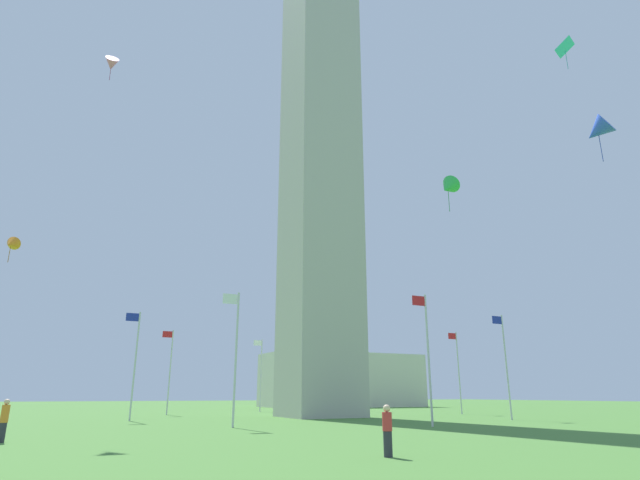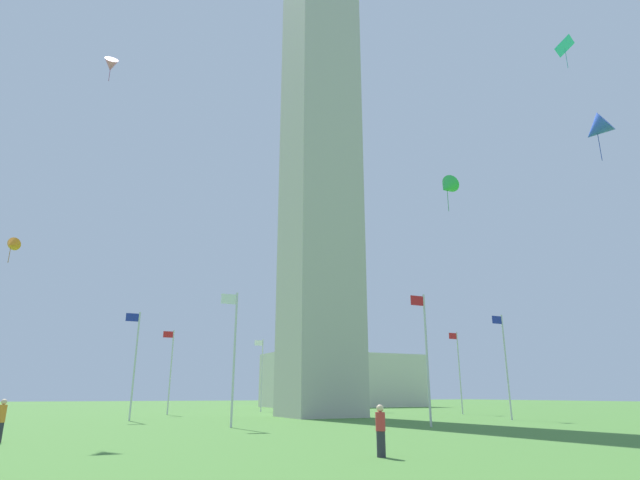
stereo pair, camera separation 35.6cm
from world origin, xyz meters
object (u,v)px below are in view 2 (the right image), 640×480
(kite_cyan_diamond, at_px, (565,47))
(kite_orange_delta, at_px, (11,245))
(flagpole_w, at_px, (262,371))
(kite_blue_delta, at_px, (597,129))
(flagpole_n, at_px, (135,360))
(flagpole_se, at_px, (505,361))
(obelisk_monument, at_px, (320,122))
(flagpole_nw, at_px, (170,368))
(flagpole_s, at_px, (459,368))
(person_orange_shirt, at_px, (1,421))
(flagpole_e, at_px, (426,352))
(kite_pink_delta, at_px, (111,65))
(kite_green_delta, at_px, (447,187))
(flagpole_sw, at_px, (365,372))
(flagpole_ne, at_px, (234,351))
(distant_building, at_px, (344,380))
(person_red_shirt, at_px, (381,431))

(kite_cyan_diamond, height_order, kite_orange_delta, kite_cyan_diamond)
(flagpole_w, height_order, kite_blue_delta, kite_blue_delta)
(flagpole_n, xyz_separation_m, flagpole_se, (-27.65, 11.45, 0.00))
(obelisk_monument, xyz_separation_m, flagpole_n, (16.26, 0.00, -25.10))
(flagpole_nw, bearing_deg, flagpole_s, 157.50)
(person_orange_shirt, relative_size, kite_blue_delta, 0.55)
(obelisk_monument, xyz_separation_m, flagpole_se, (-11.40, 11.45, -25.10))
(flagpole_e, xyz_separation_m, kite_pink_delta, (20.78, -10.88, 22.34))
(kite_green_delta, distance_m, kite_orange_delta, 33.12)
(flagpole_w, height_order, kite_green_delta, kite_green_delta)
(kite_cyan_diamond, bearing_deg, kite_green_delta, -23.58)
(obelisk_monument, relative_size, flagpole_se, 7.10)
(flagpole_se, relative_size, kite_pink_delta, 3.87)
(flagpole_se, bearing_deg, flagpole_sw, -90.00)
(obelisk_monument, height_order, kite_blue_delta, obelisk_monument)
(flagpole_w, bearing_deg, person_orange_shirt, 55.18)
(flagpole_ne, xyz_separation_m, flagpole_se, (-22.91, 0.00, 0.00))
(flagpole_se, distance_m, flagpole_nw, 32.40)
(kite_green_delta, bearing_deg, flagpole_e, 17.94)
(flagpole_w, distance_m, person_orange_shirt, 40.71)
(flagpole_s, xyz_separation_m, kite_cyan_diamond, (2.33, 19.37, 25.67))
(flagpole_ne, xyz_separation_m, kite_cyan_diamond, (-25.33, 7.92, 25.67))
(obelisk_monument, relative_size, kite_orange_delta, 29.25)
(flagpole_n, distance_m, flagpole_se, 29.93)
(flagpole_n, height_order, distant_building, flagpole_n)
(flagpole_se, bearing_deg, kite_green_delta, 24.65)
(flagpole_sw, relative_size, kite_orange_delta, 4.12)
(person_orange_shirt, xyz_separation_m, kite_orange_delta, (2.69, -16.18, 11.75))
(flagpole_se, bearing_deg, flagpole_e, 22.50)
(flagpole_w, distance_m, flagpole_nw, 12.40)
(flagpole_e, xyz_separation_m, flagpole_sw, (-11.45, -27.65, 0.00))
(person_orange_shirt, height_order, kite_pink_delta, kite_pink_delta)
(flagpole_n, distance_m, kite_orange_delta, 12.60)
(flagpole_sw, bearing_deg, flagpole_w, -22.50)
(flagpole_e, height_order, flagpole_se, same)
(flagpole_s, xyz_separation_m, distant_building, (-4.24, -33.86, -0.41))
(flagpole_ne, bearing_deg, person_orange_shirt, 25.72)
(kite_cyan_diamond, bearing_deg, flagpole_se, -73.02)
(obelisk_monument, distance_m, person_red_shirt, 42.20)
(person_orange_shirt, bearing_deg, flagpole_se, -41.52)
(kite_green_delta, distance_m, kite_cyan_diamond, 17.01)
(obelisk_monument, height_order, flagpole_nw, obelisk_monument)
(flagpole_nw, relative_size, distant_building, 0.33)
(obelisk_monument, xyz_separation_m, flagpole_w, (0.06, -16.20, -25.10))
(flagpole_nw, xyz_separation_m, distant_building, (-31.89, -22.40, -0.41))
(flagpole_e, bearing_deg, obelisk_monument, -90.20)
(flagpole_se, height_order, kite_cyan_diamond, kite_cyan_diamond)
(kite_cyan_diamond, relative_size, distant_building, 0.10)
(kite_blue_delta, distance_m, distant_building, 61.75)
(person_red_shirt, bearing_deg, flagpole_sw, -23.83)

